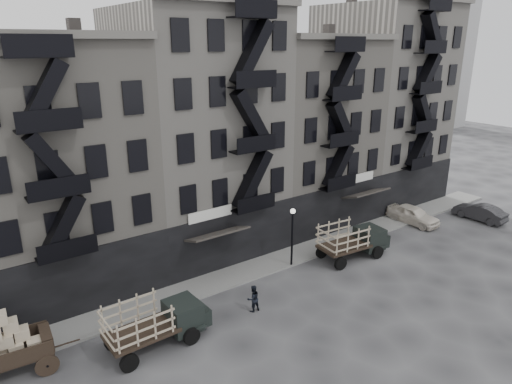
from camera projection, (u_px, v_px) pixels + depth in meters
ground at (281, 296)px, 28.03m from camera, size 140.00×140.00×0.00m
sidewalk at (246, 271)px, 30.89m from camera, size 55.00×2.50×0.15m
building_midwest at (54, 169)px, 27.69m from camera, size 10.00×11.35×16.20m
building_center at (198, 134)px, 32.92m from camera, size 10.00×11.35×18.20m
building_mideast at (302, 132)px, 38.78m from camera, size 10.00×11.35×16.20m
building_east at (381, 105)px, 43.85m from camera, size 10.00×11.35×19.20m
lamp_post at (292, 229)px, 30.82m from camera, size 0.36×0.36×4.28m
wagon at (5, 341)px, 20.83m from camera, size 3.98×2.35×3.24m
stake_truck_west at (155, 319)px, 23.00m from camera, size 5.44×2.39×2.70m
stake_truck_east at (353, 238)px, 32.49m from camera, size 5.65×2.73×2.75m
car_east at (413, 215)px, 38.96m from camera, size 2.07×4.65×1.55m
car_far at (480, 212)px, 39.72m from camera, size 1.68×4.43×1.44m
pedestrian_mid at (253, 298)px, 26.23m from camera, size 0.81×0.64×1.62m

